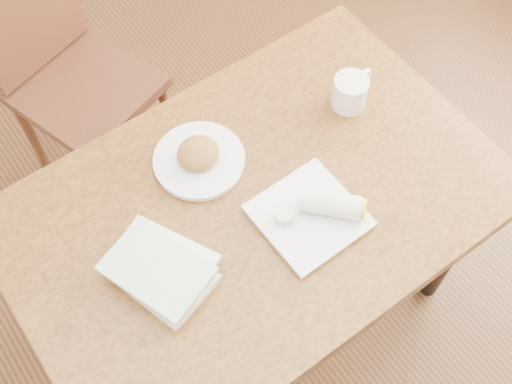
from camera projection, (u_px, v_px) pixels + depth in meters
ground at (256, 304)px, 2.32m from camera, size 4.00×5.00×0.01m
table at (256, 216)px, 1.74m from camera, size 1.29×0.84×0.75m
chair_far at (64, 64)px, 2.18m from camera, size 0.52×0.52×0.95m
plate_scone at (199, 158)px, 1.71m from camera, size 0.25×0.25×0.08m
coffee_mug at (351, 91)px, 1.79m from camera, size 0.14×0.10×0.10m
plate_burrito at (316, 212)px, 1.63m from camera, size 0.26×0.25×0.08m
book_stack at (160, 269)px, 1.54m from camera, size 0.26×0.30×0.07m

